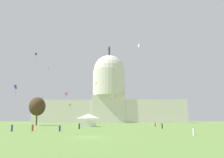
# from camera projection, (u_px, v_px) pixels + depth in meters

# --- Properties ---
(ground_plane) EXTENTS (800.00, 800.00, 0.00)m
(ground_plane) POSITION_uv_depth(u_px,v_px,m) (88.00, 137.00, 35.33)
(ground_plane) COLOR olive
(capitol_building) EXTENTS (136.58, 29.83, 71.35)m
(capitol_building) POSITION_uv_depth(u_px,v_px,m) (109.00, 97.00, 209.77)
(capitol_building) COLOR beige
(capitol_building) RESTS_ON ground_plane
(event_tent) EXTENTS (7.28, 7.79, 5.03)m
(event_tent) POSITION_uv_depth(u_px,v_px,m) (89.00, 120.00, 89.92)
(event_tent) COLOR white
(event_tent) RESTS_ON ground_plane
(tree_west_far) EXTENTS (9.48, 10.93, 13.48)m
(tree_west_far) POSITION_uv_depth(u_px,v_px,m) (37.00, 106.00, 110.25)
(tree_west_far) COLOR #42301E
(tree_west_far) RESTS_ON ground_plane
(person_navy_front_left) EXTENTS (0.50, 0.50, 1.69)m
(person_navy_front_left) POSITION_uv_depth(u_px,v_px,m) (12.00, 128.00, 52.68)
(person_navy_front_left) COLOR navy
(person_navy_front_left) RESTS_ON ground_plane
(person_red_lawn_far_left) EXTENTS (0.64, 0.64, 1.66)m
(person_red_lawn_far_left) POSITION_uv_depth(u_px,v_px,m) (32.00, 128.00, 54.96)
(person_red_lawn_far_left) COLOR red
(person_red_lawn_far_left) RESTS_ON ground_plane
(person_black_front_right) EXTENTS (0.55, 0.55, 1.75)m
(person_black_front_right) POSITION_uv_depth(u_px,v_px,m) (79.00, 126.00, 66.17)
(person_black_front_right) COLOR black
(person_black_front_right) RESTS_ON ground_plane
(person_black_front_center) EXTENTS (0.35, 0.35, 1.66)m
(person_black_front_center) POSITION_uv_depth(u_px,v_px,m) (162.00, 126.00, 70.04)
(person_black_front_center) COLOR black
(person_black_front_center) RESTS_ON ground_plane
(person_white_mid_left) EXTENTS (0.46, 0.46, 1.48)m
(person_white_mid_left) POSITION_uv_depth(u_px,v_px,m) (194.00, 132.00, 38.44)
(person_white_mid_left) COLOR silver
(person_white_mid_left) RESTS_ON ground_plane
(person_red_near_tent) EXTENTS (0.64, 0.64, 1.66)m
(person_red_near_tent) POSITION_uv_depth(u_px,v_px,m) (155.00, 125.00, 87.85)
(person_red_near_tent) COLOR red
(person_red_near_tent) RESTS_ON ground_plane
(person_navy_mid_center) EXTENTS (0.58, 0.58, 1.50)m
(person_navy_mid_center) POSITION_uv_depth(u_px,v_px,m) (60.00, 128.00, 53.20)
(person_navy_mid_center) COLOR navy
(person_navy_mid_center) RESTS_ON ground_plane
(kite_orange_high) EXTENTS (1.31, 1.36, 2.43)m
(kite_orange_high) POSITION_uv_depth(u_px,v_px,m) (141.00, 70.00, 151.55)
(kite_orange_high) COLOR orange
(kite_cyan_mid) EXTENTS (1.42, 1.11, 2.20)m
(kite_cyan_mid) POSITION_uv_depth(u_px,v_px,m) (147.00, 83.00, 181.51)
(kite_cyan_mid) COLOR #33BCDB
(kite_green_mid) EXTENTS (0.24, 0.87, 0.90)m
(kite_green_mid) POSITION_uv_depth(u_px,v_px,m) (130.00, 89.00, 140.09)
(kite_green_mid) COLOR green
(kite_violet_low) EXTENTS (1.02, 1.02, 2.21)m
(kite_violet_low) POSITION_uv_depth(u_px,v_px,m) (66.00, 94.00, 89.10)
(kite_violet_low) COLOR purple
(kite_yellow_mid) EXTENTS (0.94, 0.98, 3.21)m
(kite_yellow_mid) POSITION_uv_depth(u_px,v_px,m) (96.00, 83.00, 134.21)
(kite_yellow_mid) COLOR yellow
(kite_blue_low) EXTENTS (0.72, 1.08, 4.19)m
(kite_blue_low) POSITION_uv_depth(u_px,v_px,m) (16.00, 88.00, 70.03)
(kite_blue_low) COLOR blue
(kite_white_high) EXTENTS (0.81, 1.04, 3.09)m
(kite_white_high) POSITION_uv_depth(u_px,v_px,m) (139.00, 46.00, 118.42)
(kite_white_high) COLOR white
(kite_red_mid) EXTENTS (1.21, 0.82, 2.15)m
(kite_red_mid) POSITION_uv_depth(u_px,v_px,m) (49.00, 69.00, 138.89)
(kite_red_mid) COLOR red
(kite_black_mid) EXTENTS (0.75, 0.69, 4.29)m
(kite_black_mid) POSITION_uv_depth(u_px,v_px,m) (36.00, 54.00, 105.91)
(kite_black_mid) COLOR black
(kite_gold_low) EXTENTS (1.38, 1.40, 3.01)m
(kite_gold_low) POSITION_uv_depth(u_px,v_px,m) (70.00, 105.00, 115.90)
(kite_gold_low) COLOR gold
(kite_magenta_high) EXTENTS (0.56, 0.94, 2.38)m
(kite_magenta_high) POSITION_uv_depth(u_px,v_px,m) (149.00, 18.00, 126.70)
(kite_magenta_high) COLOR #D1339E
(kite_turquoise_low) EXTENTS (1.82, 1.47, 3.88)m
(kite_turquoise_low) POSITION_uv_depth(u_px,v_px,m) (43.00, 98.00, 122.05)
(kite_turquoise_low) COLOR teal
(kite_pink_low) EXTENTS (1.31, 1.32, 1.16)m
(kite_pink_low) POSITION_uv_depth(u_px,v_px,m) (113.00, 96.00, 142.57)
(kite_pink_low) COLOR pink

